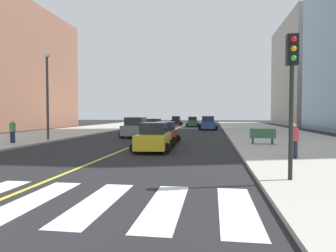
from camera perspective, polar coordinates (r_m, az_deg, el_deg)
The scene contains 17 objects.
sidewalk_kerb_east at distance 24.54m, azimuth 23.73°, elevation -3.18°, with size 10.00×120.00×0.15m, color #B2ADA3.
sidewalk_kerb_west at distance 29.66m, azimuth -28.80°, elevation -2.36°, with size 10.00×120.00×0.15m, color #B2ADA3.
crosswalk_paint at distance 9.74m, azimuth -28.40°, elevation -11.80°, with size 13.50×4.00×0.01m.
lane_divider_paint at distance 43.98m, azimuth 0.91°, elevation -0.74°, with size 0.16×80.00×0.01m, color yellow.
parking_garage_concrete at distance 72.07m, azimuth 27.64°, elevation 8.79°, with size 18.00×24.00×21.63m, color #B2ADA3.
car_gray_nearest at distance 30.44m, azimuth -5.98°, elevation -0.36°, with size 2.82×4.48×2.00m.
car_red_second at distance 23.89m, azimuth -0.76°, elevation -1.39°, with size 2.41×3.83×1.70m.
car_yellow_third at distance 19.00m, azimuth -2.65°, elevation -2.23°, with size 2.58×4.05×1.78m.
car_blue_fourth at distance 44.90m, azimuth 7.47°, elevation 0.49°, with size 2.89×4.54×2.00m.
car_white_fifth at distance 38.04m, azimuth -2.64°, elevation -0.01°, with size 2.42×3.87×1.73m.
car_black_sixth at distance 62.54m, azimuth 1.55°, elevation 0.95°, with size 2.73×4.26×1.87m.
car_green_seventh at distance 56.94m, azimuth 4.63°, elevation 0.79°, with size 2.62×4.11×1.81m.
traffic_light_near_corner at distance 10.84m, azimuth 22.17°, elevation 8.32°, with size 0.36×0.41×4.77m.
park_bench at distance 22.97m, azimuth 17.27°, elevation -1.91°, with size 1.83×0.65×1.12m.
pedestrian_waiting_east at distance 16.13m, azimuth 22.52°, elevation -2.24°, with size 0.43×0.43×1.74m.
pedestrian_walking_west at distance 25.58m, azimuth -27.09°, elevation -0.71°, with size 0.43×0.43×1.73m.
street_lamp at distance 27.80m, azimuth -21.66°, elevation 6.56°, with size 0.44×0.44×7.33m.
Camera 1 is at (5.69, -3.55, 2.33)m, focal length 32.57 mm.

